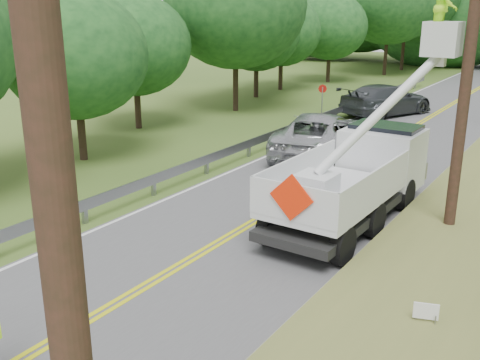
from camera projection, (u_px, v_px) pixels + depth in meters
The scene contains 9 objects.
ground at pixel (75, 329), 10.98m from camera, with size 140.00×140.00×0.00m, color #37541F.
road at pixel (349, 165), 22.19m from camera, with size 7.20×96.00×0.03m.
guardrail at pixel (273, 136), 24.84m from camera, with size 0.18×48.00×0.77m.
treeline_left at pixel (322, 7), 40.34m from camera, with size 11.38×55.47×11.64m.
bucket_truck at pixel (368, 165), 16.55m from camera, with size 3.69×7.12×6.88m.
suv_silver at pixel (319, 134), 23.42m from camera, with size 3.01×6.53×1.82m, color #B3B5BB.
suv_darkgrey at pixel (386, 100), 32.14m from camera, with size 2.48×6.09×1.77m, color #3E4246.
stop_sign_permanent at pixel (322, 99), 29.48m from camera, with size 0.44×0.17×2.14m.
yard_sign at pixel (426, 313), 10.63m from camera, with size 0.46×0.18×0.69m.
Camera 1 is at (7.96, -6.28, 6.09)m, focal length 41.72 mm.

